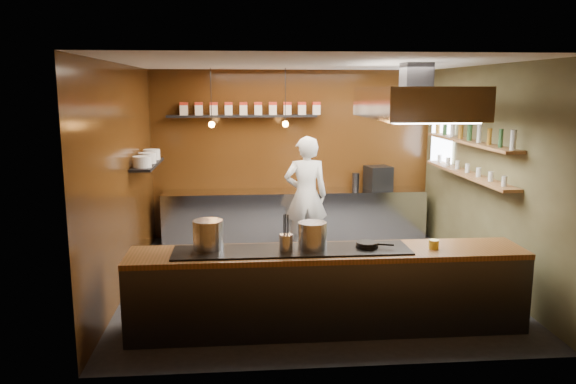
{
  "coord_description": "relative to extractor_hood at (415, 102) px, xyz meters",
  "views": [
    {
      "loc": [
        -0.96,
        -7.51,
        2.69
      ],
      "look_at": [
        -0.27,
        0.4,
        1.21
      ],
      "focal_mm": 35.0,
      "sensor_mm": 36.0,
      "label": 1
    }
  ],
  "objects": [
    {
      "name": "butter_jar",
      "position": [
        -0.12,
        -1.24,
        -1.54
      ],
      "size": [
        0.11,
        0.11,
        0.1
      ],
      "primitive_type": "cylinder",
      "rotation": [
        0.0,
        0.0,
        -0.0
      ],
      "color": "gold",
      "rests_on": "pass_counter"
    },
    {
      "name": "storage_tins",
      "position": [
        -2.05,
        2.76,
        -0.17
      ],
      "size": [
        2.43,
        0.13,
        0.22
      ],
      "color": "beige",
      "rests_on": "tin_shelf"
    },
    {
      "name": "back_wall",
      "position": [
        -1.3,
        2.9,
        -1.01
      ],
      "size": [
        5.0,
        0.0,
        5.0
      ],
      "primitive_type": "plane",
      "rotation": [
        1.57,
        0.0,
        0.0
      ],
      "color": "#3A1F0A",
      "rests_on": "ground"
    },
    {
      "name": "utensil_crock",
      "position": [
        -1.77,
        -1.27,
        -1.47
      ],
      "size": [
        0.19,
        0.19,
        0.19
      ],
      "primitive_type": "cylinder",
      "rotation": [
        0.0,
        0.0,
        0.32
      ],
      "color": "silver",
      "rests_on": "pass_counter"
    },
    {
      "name": "bottles",
      "position": [
        1.04,
        0.7,
        -0.45
      ],
      "size": [
        0.06,
        2.66,
        0.24
      ],
      "color": "silver",
      "rests_on": "bottle_shelf_upper"
    },
    {
      "name": "frying_pan",
      "position": [
        -0.86,
        -1.2,
        -1.53
      ],
      "size": [
        0.41,
        0.25,
        0.06
      ],
      "color": "black",
      "rests_on": "pass_counter"
    },
    {
      "name": "plate_stacks",
      "position": [
        -3.64,
        1.4,
        -0.86
      ],
      "size": [
        0.26,
        1.16,
        0.16
      ],
      "color": "white",
      "rests_on": "plate_shelf"
    },
    {
      "name": "stockpot_small",
      "position": [
        -1.47,
        -1.18,
        -1.42
      ],
      "size": [
        0.4,
        0.4,
        0.3
      ],
      "primitive_type": "cylinder",
      "rotation": [
        0.0,
        0.0,
        -0.33
      ],
      "color": "silver",
      "rests_on": "pass_counter"
    },
    {
      "name": "pendant_left",
      "position": [
        -2.7,
        2.1,
        -0.35
      ],
      "size": [
        0.1,
        0.1,
        0.95
      ],
      "color": "black",
      "rests_on": "ceiling"
    },
    {
      "name": "stockpot_large",
      "position": [
        -2.62,
        -1.11,
        -1.4
      ],
      "size": [
        0.34,
        0.34,
        0.32
      ],
      "primitive_type": "cylinder",
      "rotation": [
        0.0,
        0.0,
        -0.02
      ],
      "color": "#B4B6BB",
      "rests_on": "pass_counter"
    },
    {
      "name": "ceiling",
      "position": [
        -1.3,
        0.4,
        0.49
      ],
      "size": [
        5.0,
        5.0,
        0.0
      ],
      "primitive_type": "plane",
      "rotation": [
        3.14,
        0.0,
        0.0
      ],
      "color": "silver",
      "rests_on": "back_wall"
    },
    {
      "name": "wine_glasses",
      "position": [
        1.04,
        0.7,
        -0.97
      ],
      "size": [
        0.07,
        2.37,
        0.13
      ],
      "color": "silver",
      "rests_on": "bottle_shelf_lower"
    },
    {
      "name": "extractor_hood",
      "position": [
        0.0,
        0.0,
        0.0
      ],
      "size": [
        1.2,
        2.0,
        0.72
      ],
      "color": "#38383D",
      "rests_on": "ceiling"
    },
    {
      "name": "pass_counter",
      "position": [
        -1.3,
        -1.2,
        -2.04
      ],
      "size": [
        4.4,
        0.72,
        0.94
      ],
      "color": "#38383D",
      "rests_on": "floor"
    },
    {
      "name": "plate_shelf",
      "position": [
        -3.64,
        1.4,
        -0.96
      ],
      "size": [
        0.3,
        1.4,
        0.04
      ],
      "primitive_type": "cube",
      "color": "black",
      "rests_on": "left_wall"
    },
    {
      "name": "bottle_shelf_lower",
      "position": [
        1.04,
        0.7,
        -1.06
      ],
      "size": [
        0.26,
        2.8,
        0.04
      ],
      "primitive_type": "cube",
      "color": "olive",
      "rests_on": "right_wall"
    },
    {
      "name": "floor",
      "position": [
        -1.3,
        0.4,
        -2.51
      ],
      "size": [
        5.0,
        5.0,
        0.0
      ],
      "primitive_type": "plane",
      "color": "black",
      "rests_on": "ground"
    },
    {
      "name": "prep_counter",
      "position": [
        -1.3,
        2.57,
        -2.06
      ],
      "size": [
        4.6,
        0.65,
        0.9
      ],
      "primitive_type": "cube",
      "color": "silver",
      "rests_on": "floor"
    },
    {
      "name": "left_wall",
      "position": [
        -3.8,
        0.4,
        -1.01
      ],
      "size": [
        0.0,
        5.0,
        5.0
      ],
      "primitive_type": "plane",
      "rotation": [
        1.57,
        0.0,
        1.57
      ],
      "color": "#3A1F0A",
      "rests_on": "ground"
    },
    {
      "name": "espresso_machine",
      "position": [
        0.2,
        2.59,
        -1.4
      ],
      "size": [
        0.49,
        0.47,
        0.41
      ],
      "primitive_type": "cube",
      "rotation": [
        0.0,
        0.0,
        0.22
      ],
      "color": "black",
      "rests_on": "prep_counter"
    },
    {
      "name": "chef",
      "position": [
        -1.2,
        1.76,
        -1.54
      ],
      "size": [
        0.71,
        0.48,
        1.93
      ],
      "primitive_type": "imported",
      "rotation": [
        0.0,
        0.0,
        3.16
      ],
      "color": "white",
      "rests_on": "floor"
    },
    {
      "name": "bottle_shelf_upper",
      "position": [
        1.04,
        0.7,
        -0.59
      ],
      "size": [
        0.26,
        2.8,
        0.04
      ],
      "primitive_type": "cube",
      "color": "olive",
      "rests_on": "right_wall"
    },
    {
      "name": "window_pane",
      "position": [
        1.15,
        2.1,
        -0.61
      ],
      "size": [
        0.0,
        1.0,
        1.0
      ],
      "primitive_type": "plane",
      "rotation": [
        1.57,
        0.0,
        -1.57
      ],
      "color": "white",
      "rests_on": "right_wall"
    },
    {
      "name": "right_wall",
      "position": [
        1.2,
        0.4,
        -1.01
      ],
      "size": [
        0.0,
        5.0,
        5.0
      ],
      "primitive_type": "plane",
      "rotation": [
        1.57,
        0.0,
        -1.57
      ],
      "color": "#434026",
      "rests_on": "ground"
    },
    {
      "name": "pendant_right",
      "position": [
        -1.5,
        2.1,
        -0.35
      ],
      "size": [
        0.1,
        0.1,
        0.95
      ],
      "color": "black",
      "rests_on": "ceiling"
    },
    {
      "name": "tin_shelf",
      "position": [
        -2.2,
        2.76,
        -0.31
      ],
      "size": [
        2.6,
        0.26,
        0.04
      ],
      "primitive_type": "cube",
      "color": "black",
      "rests_on": "back_wall"
    }
  ]
}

